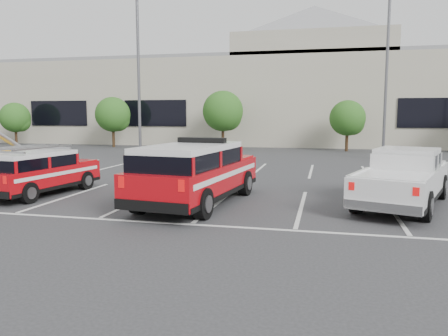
# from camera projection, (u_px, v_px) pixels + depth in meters

# --- Properties ---
(ground) EXTENTS (120.00, 120.00, 0.00)m
(ground) POSITION_uv_depth(u_px,v_px,m) (217.00, 203.00, 14.20)
(ground) COLOR #2D2D30
(ground) RESTS_ON ground
(stall_markings) EXTENTS (23.00, 15.00, 0.01)m
(stall_markings) POSITION_uv_depth(u_px,v_px,m) (243.00, 182.00, 18.55)
(stall_markings) COLOR silver
(stall_markings) RESTS_ON ground
(convention_building) EXTENTS (60.00, 16.99, 13.20)m
(convention_building) POSITION_uv_depth(u_px,v_px,m) (295.00, 96.00, 44.39)
(convention_building) COLOR #BAB29D
(convention_building) RESTS_ON ground
(tree_far_left) EXTENTS (2.77, 2.77, 3.99)m
(tree_far_left) POSITION_uv_depth(u_px,v_px,m) (16.00, 119.00, 40.82)
(tree_far_left) COLOR #3F2B19
(tree_far_left) RESTS_ON ground
(tree_left) EXTENTS (3.07, 3.07, 4.42)m
(tree_left) POSITION_uv_depth(u_px,v_px,m) (114.00, 116.00, 38.54)
(tree_left) COLOR #3F2B19
(tree_left) RESTS_ON ground
(tree_mid_left) EXTENTS (3.37, 3.37, 4.85)m
(tree_mid_left) POSITION_uv_depth(u_px,v_px,m) (224.00, 112.00, 36.25)
(tree_mid_left) COLOR #3F2B19
(tree_mid_left) RESTS_ON ground
(tree_mid_right) EXTENTS (2.77, 2.77, 3.99)m
(tree_mid_right) POSITION_uv_depth(u_px,v_px,m) (349.00, 119.00, 34.06)
(tree_mid_right) COLOR #3F2B19
(tree_mid_right) RESTS_ON ground
(light_pole_left) EXTENTS (0.90, 0.60, 10.24)m
(light_pole_left) POSITION_uv_depth(u_px,v_px,m) (139.00, 77.00, 26.97)
(light_pole_left) COLOR #59595E
(light_pole_left) RESTS_ON ground
(light_pole_mid) EXTENTS (0.90, 0.60, 10.24)m
(light_pole_mid) POSITION_uv_depth(u_px,v_px,m) (386.00, 78.00, 27.46)
(light_pole_mid) COLOR #59595E
(light_pole_mid) RESTS_ON ground
(fire_chief_suv) EXTENTS (2.91, 6.26, 2.12)m
(fire_chief_suv) POSITION_uv_depth(u_px,v_px,m) (196.00, 178.00, 13.97)
(fire_chief_suv) COLOR #AD080F
(fire_chief_suv) RESTS_ON ground
(white_pickup) EXTENTS (3.79, 6.16, 1.79)m
(white_pickup) POSITION_uv_depth(u_px,v_px,m) (403.00, 183.00, 13.81)
(white_pickup) COLOR silver
(white_pickup) RESTS_ON ground
(ladder_suv) EXTENTS (2.31, 4.68, 1.77)m
(ladder_suv) POSITION_uv_depth(u_px,v_px,m) (39.00, 175.00, 15.61)
(ladder_suv) COLOR #AD080F
(ladder_suv) RESTS_ON ground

